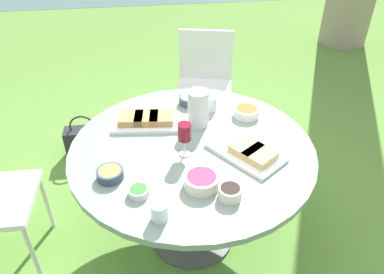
% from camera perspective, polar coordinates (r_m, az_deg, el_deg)
% --- Properties ---
extents(ground_plane, '(40.00, 40.00, 0.00)m').
position_cam_1_polar(ground_plane, '(2.49, -0.00, -14.75)').
color(ground_plane, '#5B8C38').
extents(dining_table, '(1.30, 1.30, 0.72)m').
position_cam_1_polar(dining_table, '(2.05, -0.00, -3.69)').
color(dining_table, '#4C4C51').
rests_on(dining_table, ground_plane).
extents(chair_near_left, '(0.52, 0.51, 0.89)m').
position_cam_1_polar(chair_near_left, '(3.12, 1.93, 8.98)').
color(chair_near_left, silver).
rests_on(chair_near_left, ground_plane).
extents(water_pitcher, '(0.13, 0.12, 0.21)m').
position_cam_1_polar(water_pitcher, '(2.11, 0.95, 4.43)').
color(water_pitcher, silver).
rests_on(water_pitcher, dining_table).
extents(wine_glass, '(0.07, 0.07, 0.19)m').
position_cam_1_polar(wine_glass, '(1.86, -1.14, 0.59)').
color(wine_glass, silver).
rests_on(wine_glass, dining_table).
extents(platter_bread_main, '(0.40, 0.44, 0.06)m').
position_cam_1_polar(platter_bread_main, '(1.93, 8.67, -2.30)').
color(platter_bread_main, white).
rests_on(platter_bread_main, dining_table).
extents(platter_charcuterie, '(0.40, 0.25, 0.06)m').
position_cam_1_polar(platter_charcuterie, '(2.17, -6.95, 2.55)').
color(platter_charcuterie, white).
rests_on(platter_charcuterie, dining_table).
extents(bowl_fries, '(0.13, 0.13, 0.05)m').
position_cam_1_polar(bowl_fries, '(1.82, -12.39, -5.48)').
color(bowl_fries, '#334256').
rests_on(bowl_fries, dining_table).
extents(bowl_salad, '(0.10, 0.10, 0.04)m').
position_cam_1_polar(bowl_salad, '(1.72, -8.15, -8.18)').
color(bowl_salad, silver).
rests_on(bowl_salad, dining_table).
extents(bowl_olives, '(0.11, 0.11, 0.06)m').
position_cam_1_polar(bowl_olives, '(1.69, 5.82, -8.31)').
color(bowl_olives, beige).
rests_on(bowl_olives, dining_table).
extents(bowl_dip_red, '(0.17, 0.17, 0.06)m').
position_cam_1_polar(bowl_dip_red, '(1.73, 1.32, -6.63)').
color(bowl_dip_red, beige).
rests_on(bowl_dip_red, dining_table).
extents(bowl_dip_cream, '(0.13, 0.13, 0.05)m').
position_cam_1_polar(bowl_dip_cream, '(2.35, -0.34, 5.75)').
color(bowl_dip_cream, '#334256').
rests_on(bowl_dip_cream, dining_table).
extents(bowl_roasted_veg, '(0.16, 0.16, 0.05)m').
position_cam_1_polar(bowl_roasted_veg, '(2.25, 8.31, 3.88)').
color(bowl_roasted_veg, white).
rests_on(bowl_roasted_veg, dining_table).
extents(cup_water_near, '(0.07, 0.07, 0.09)m').
position_cam_1_polar(cup_water_near, '(2.28, 2.90, 5.10)').
color(cup_water_near, silver).
rests_on(cup_water_near, dining_table).
extents(cup_water_far, '(0.07, 0.07, 0.08)m').
position_cam_1_polar(cup_water_far, '(1.59, -4.97, -11.25)').
color(cup_water_far, silver).
rests_on(cup_water_far, dining_table).
extents(handbag, '(0.30, 0.14, 0.37)m').
position_cam_1_polar(handbag, '(3.16, -16.02, -0.57)').
color(handbag, '#232328').
rests_on(handbag, ground_plane).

